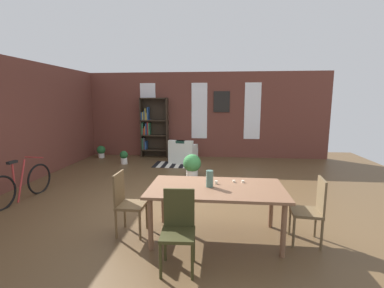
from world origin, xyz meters
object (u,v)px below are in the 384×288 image
at_px(potted_plant_corner, 101,151).
at_px(potted_plant_window, 192,165).
at_px(vase_on_table, 210,179).
at_px(dining_chair_head_left, 127,201).
at_px(bookshelf_tall, 152,127).
at_px(bicycle_second, 22,185).
at_px(potted_plant_by_shelf, 124,157).
at_px(armchair_white, 183,154).
at_px(dining_chair_near_left, 178,227).
at_px(dining_chair_head_right, 312,208).
at_px(dining_table, 216,192).

xyz_separation_m(potted_plant_corner, potted_plant_window, (3.45, -2.11, 0.10)).
relative_size(vase_on_table, dining_chair_head_left, 0.25).
bearing_deg(potted_plant_corner, dining_chair_head_left, -62.23).
distance_m(bookshelf_tall, bicycle_second, 4.83).
distance_m(dining_chair_head_left, potted_plant_by_shelf, 4.74).
distance_m(armchair_white, bicycle_second, 4.70).
relative_size(bookshelf_tall, armchair_white, 2.30).
bearing_deg(bicycle_second, potted_plant_corner, 92.76).
height_order(dining_chair_near_left, dining_chair_head_right, same).
relative_size(vase_on_table, dining_chair_near_left, 0.25).
bearing_deg(potted_plant_window, dining_table, -78.01).
relative_size(vase_on_table, bicycle_second, 0.15).
bearing_deg(dining_table, potted_plant_window, 101.99).
height_order(dining_chair_near_left, armchair_white, dining_chair_near_left).
bearing_deg(dining_chair_head_right, potted_plant_window, 122.49).
xyz_separation_m(dining_chair_head_left, bicycle_second, (-2.57, 1.11, -0.18)).
bearing_deg(dining_table, bookshelf_tall, 112.60).
xyz_separation_m(dining_chair_near_left, potted_plant_by_shelf, (-2.55, 5.19, -0.29)).
bearing_deg(dining_table, dining_chair_head_left, 179.97).
height_order(bicycle_second, potted_plant_window, bicycle_second).
xyz_separation_m(dining_table, vase_on_table, (-0.10, 0.00, 0.20)).
bearing_deg(armchair_white, dining_chair_head_right, -63.16).
bearing_deg(dining_chair_head_left, potted_plant_corner, 117.77).
bearing_deg(bicycle_second, potted_plant_window, 32.25).
bearing_deg(potted_plant_by_shelf, potted_plant_corner, 143.73).
bearing_deg(potted_plant_corner, vase_on_table, -52.64).
bearing_deg(armchair_white, dining_chair_head_left, -92.36).
xyz_separation_m(dining_chair_head_right, potted_plant_corner, (-5.46, 5.27, -0.28)).
distance_m(dining_chair_head_left, bookshelf_tall, 5.72).
distance_m(dining_chair_head_left, bicycle_second, 2.81).
bearing_deg(potted_plant_window, vase_on_table, -79.69).
relative_size(dining_chair_head_right, potted_plant_window, 1.55).
bearing_deg(potted_plant_corner, armchair_white, -6.92).
distance_m(vase_on_table, potted_plant_by_shelf, 5.34).
xyz_separation_m(dining_table, dining_chair_head_right, (1.34, -0.01, -0.19)).
distance_m(vase_on_table, dining_chair_head_left, 1.31).
bearing_deg(dining_chair_head_right, bookshelf_tall, 123.23).
xyz_separation_m(bicycle_second, potted_plant_window, (3.24, 2.05, 0.00)).
bearing_deg(vase_on_table, bicycle_second, 163.82).
distance_m(vase_on_table, armchair_white, 5.05).
relative_size(bookshelf_tall, potted_plant_corner, 4.90).
height_order(dining_chair_head_right, armchair_white, dining_chair_head_right).
height_order(dining_table, potted_plant_window, dining_table).
xyz_separation_m(dining_chair_head_left, potted_plant_by_shelf, (-1.64, 4.44, -0.29)).
bearing_deg(vase_on_table, dining_table, 0.00).
distance_m(dining_chair_near_left, dining_chair_head_right, 1.93).
bearing_deg(dining_chair_head_left, dining_chair_head_right, -0.17).
height_order(dining_chair_head_left, dining_chair_near_left, same).
relative_size(dining_chair_head_left, potted_plant_by_shelf, 2.28).
height_order(vase_on_table, bookshelf_tall, bookshelf_tall).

